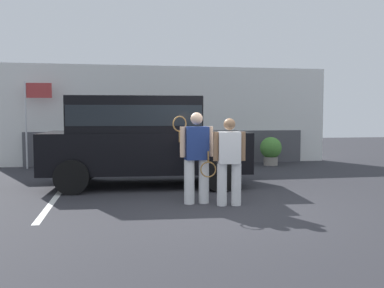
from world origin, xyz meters
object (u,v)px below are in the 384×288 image
tennis_player_woman (229,161)px  flag_pole (33,108)px  parked_suv (142,136)px  potted_plant_by_porch (271,150)px  tennis_player_man (196,156)px

tennis_player_woman → flag_pole: (-4.50, 6.02, 1.04)m
parked_suv → tennis_player_woman: (1.42, -2.42, -0.33)m
parked_suv → potted_plant_by_porch: (4.33, 3.09, -0.63)m
parked_suv → flag_pole: (-3.09, 3.59, 0.71)m
parked_suv → tennis_player_woman: bearing=-55.7°
tennis_player_woman → flag_pole: size_ratio=0.60×
tennis_player_woman → tennis_player_man: bearing=-18.7°
tennis_player_man → potted_plant_by_porch: bearing=-127.4°
parked_suv → flag_pole: flag_pole is taller
potted_plant_by_porch → flag_pole: bearing=176.1°
potted_plant_by_porch → flag_pole: size_ratio=0.35×
parked_suv → potted_plant_by_porch: bearing=39.5°
tennis_player_woman → potted_plant_by_porch: (2.91, 5.51, -0.31)m
flag_pole → tennis_player_man: bearing=-55.5°
potted_plant_by_porch → flag_pole: flag_pole is taller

